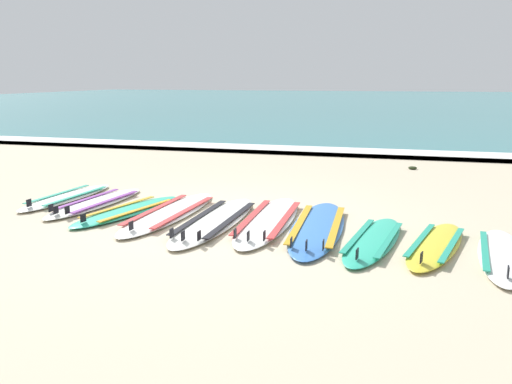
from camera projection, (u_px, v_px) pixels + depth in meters
ground_plane at (220, 223)px, 6.76m from camera, size 80.00×80.00×0.00m
sea at (360, 101)px, 40.92m from camera, size 80.00×60.00×0.10m
wave_foam_strip at (301, 151)px, 13.07m from camera, size 80.00×1.00×0.11m
surfboard_0 at (67, 197)px, 8.06m from camera, size 0.74×2.07×0.18m
surfboard_1 at (96, 203)px, 7.70m from camera, size 0.82×2.19×0.18m
surfboard_2 at (128, 211)px, 7.23m from camera, size 1.08×2.12×0.18m
surfboard_3 at (170, 213)px, 7.13m from camera, size 0.83×2.58×0.18m
surfboard_4 at (215, 220)px, 6.75m from camera, size 0.77×2.59×0.18m
surfboard_5 at (268, 220)px, 6.76m from camera, size 0.66×2.59×0.18m
surfboard_6 at (317, 227)px, 6.44m from camera, size 0.68×2.60×0.18m
surfboard_7 at (373, 240)px, 5.92m from camera, size 0.88×2.10×0.18m
surfboard_8 at (436, 245)px, 5.76m from camera, size 1.00×2.01×0.18m
surfboard_9 at (502, 255)px, 5.43m from camera, size 0.77×2.03×0.18m
seaweed_clump_near_shoreline at (413, 168)px, 10.69m from camera, size 0.18×0.15×0.06m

